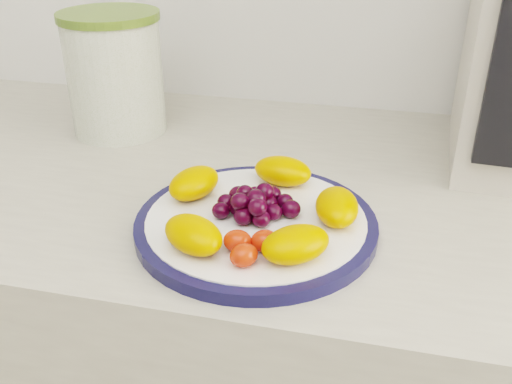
# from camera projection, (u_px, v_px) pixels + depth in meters

# --- Properties ---
(plate_rim) EXTENTS (0.28, 0.28, 0.01)m
(plate_rim) POSITION_uv_depth(u_px,v_px,m) (256.00, 224.00, 0.66)
(plate_rim) COLOR #101138
(plate_rim) RESTS_ON counter
(plate_face) EXTENTS (0.25, 0.25, 0.02)m
(plate_face) POSITION_uv_depth(u_px,v_px,m) (256.00, 224.00, 0.66)
(plate_face) COLOR white
(plate_face) RESTS_ON counter
(canister) EXTENTS (0.19, 0.19, 0.18)m
(canister) POSITION_uv_depth(u_px,v_px,m) (116.00, 77.00, 0.89)
(canister) COLOR #435A0F
(canister) RESTS_ON counter
(canister_lid) EXTENTS (0.20, 0.20, 0.01)m
(canister_lid) POSITION_uv_depth(u_px,v_px,m) (108.00, 16.00, 0.84)
(canister_lid) COLOR #536C25
(canister_lid) RESTS_ON canister
(fruit_plate) EXTENTS (0.24, 0.24, 0.04)m
(fruit_plate) POSITION_uv_depth(u_px,v_px,m) (259.00, 207.00, 0.64)
(fruit_plate) COLOR #CF7200
(fruit_plate) RESTS_ON plate_face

